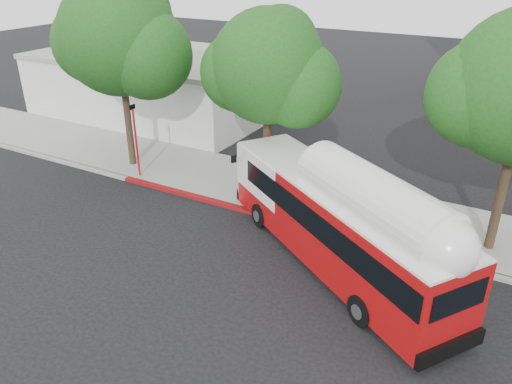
% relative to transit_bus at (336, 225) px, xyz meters
% --- Properties ---
extents(ground, '(120.00, 120.00, 0.00)m').
position_rel_transit_bus_xyz_m(ground, '(-4.02, -1.89, -1.70)').
color(ground, black).
rests_on(ground, ground).
extents(sidewalk, '(60.00, 5.00, 0.15)m').
position_rel_transit_bus_xyz_m(sidewalk, '(-4.02, 4.61, -1.62)').
color(sidewalk, gray).
rests_on(sidewalk, ground).
extents(curb_strip, '(60.00, 0.30, 0.15)m').
position_rel_transit_bus_xyz_m(curb_strip, '(-4.02, 2.01, -1.62)').
color(curb_strip, gray).
rests_on(curb_strip, ground).
extents(red_curb_segment, '(10.00, 0.32, 0.16)m').
position_rel_transit_bus_xyz_m(red_curb_segment, '(-7.02, 2.01, -1.62)').
color(red_curb_segment, maroon).
rests_on(red_curb_segment, ground).
extents(street_tree_left, '(6.67, 5.80, 9.74)m').
position_rel_transit_bus_xyz_m(street_tree_left, '(-12.55, 3.66, 4.91)').
color(street_tree_left, '#2D2116').
rests_on(street_tree_left, ground).
extents(street_tree_mid, '(5.75, 5.00, 8.62)m').
position_rel_transit_bus_xyz_m(street_tree_mid, '(-4.62, 4.16, 4.21)').
color(street_tree_mid, '#2D2116').
rests_on(street_tree_mid, ground).
extents(low_commercial_bldg, '(16.20, 10.20, 4.25)m').
position_rel_transit_bus_xyz_m(low_commercial_bldg, '(-18.02, 12.11, 0.45)').
color(low_commercial_bldg, silver).
rests_on(low_commercial_bldg, ground).
extents(transit_bus, '(11.34, 8.63, 3.63)m').
position_rel_transit_bus_xyz_m(transit_bus, '(0.00, 0.00, 0.00)').
color(transit_bus, '#A00B0C').
rests_on(transit_bus, ground).
extents(signal_pole, '(0.11, 0.37, 3.89)m').
position_rel_transit_bus_xyz_m(signal_pole, '(-11.62, 2.55, 0.30)').
color(signal_pole, red).
rests_on(signal_pole, ground).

